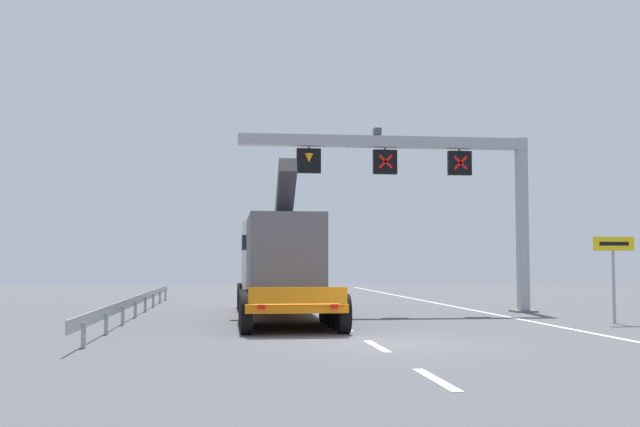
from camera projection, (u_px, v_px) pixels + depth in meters
ground at (388, 343)px, 19.11m from camera, size 112.00×112.00×0.00m
lane_markings at (298, 302)px, 39.25m from camera, size 0.20×55.34×0.01m
edge_line_right at (478, 311)px, 31.72m from camera, size 0.20×63.00×0.01m
overhead_lane_gantry at (424, 170)px, 31.03m from camera, size 11.89×0.90×7.31m
heavy_haul_truck_orange at (278, 262)px, 28.97m from camera, size 3.03×14.07×5.30m
exit_sign_yellow at (614, 259)px, 25.39m from camera, size 1.39×0.15×2.82m
guardrail_left at (139, 300)px, 29.50m from camera, size 0.13×26.59×0.76m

